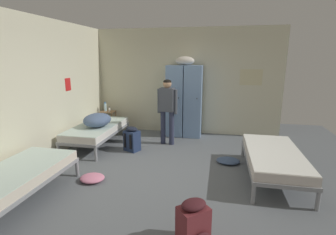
% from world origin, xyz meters
% --- Properties ---
extents(ground_plane, '(8.08, 8.08, 0.00)m').
position_xyz_m(ground_plane, '(0.00, 0.00, 0.00)').
color(ground_plane, slate).
extents(room_backdrop, '(4.99, 5.11, 2.80)m').
position_xyz_m(room_backdrop, '(-1.24, 1.27, 1.40)').
color(room_backdrop, beige).
rests_on(room_backdrop, ground_plane).
extents(locker_bank, '(0.90, 0.55, 2.07)m').
position_xyz_m(locker_bank, '(0.03, 2.25, 0.97)').
color(locker_bank, '#7A9ECC').
rests_on(locker_bank, ground_plane).
extents(shelf_unit, '(0.38, 0.30, 0.57)m').
position_xyz_m(shelf_unit, '(-2.13, 2.21, 0.35)').
color(shelf_unit, '#99704C').
rests_on(shelf_unit, ground_plane).
extents(bed_left_rear, '(0.90, 1.90, 0.49)m').
position_xyz_m(bed_left_rear, '(-1.88, 1.06, 0.38)').
color(bed_left_rear, gray).
rests_on(bed_left_rear, ground_plane).
extents(bed_left_front, '(0.90, 1.90, 0.49)m').
position_xyz_m(bed_left_front, '(-1.88, -1.46, 0.38)').
color(bed_left_front, gray).
rests_on(bed_left_front, ground_plane).
extents(bed_right, '(0.90, 1.90, 0.49)m').
position_xyz_m(bed_right, '(1.88, 0.11, 0.38)').
color(bed_right, gray).
rests_on(bed_right, ground_plane).
extents(bedding_heap, '(0.60, 0.72, 0.30)m').
position_xyz_m(bedding_heap, '(-1.81, 0.96, 0.64)').
color(bedding_heap, slate).
rests_on(bedding_heap, bed_left_rear).
extents(person_traveler, '(0.49, 0.24, 1.55)m').
position_xyz_m(person_traveler, '(-0.27, 1.46, 0.94)').
color(person_traveler, '#2D334C').
rests_on(person_traveler, ground_plane).
extents(water_bottle, '(0.07, 0.07, 0.25)m').
position_xyz_m(water_bottle, '(-2.21, 2.23, 0.68)').
color(water_bottle, '#B2DBEA').
rests_on(water_bottle, shelf_unit).
extents(lotion_bottle, '(0.05, 0.05, 0.14)m').
position_xyz_m(lotion_bottle, '(-2.06, 2.17, 0.63)').
color(lotion_bottle, white).
rests_on(lotion_bottle, shelf_unit).
extents(backpack_maroon, '(0.41, 0.42, 0.55)m').
position_xyz_m(backpack_maroon, '(0.71, -1.81, 0.26)').
color(backpack_maroon, maroon).
rests_on(backpack_maroon, ground_plane).
extents(backpack_navy, '(0.39, 0.40, 0.55)m').
position_xyz_m(backpack_navy, '(-0.94, 0.86, 0.26)').
color(backpack_navy, navy).
rests_on(backpack_navy, ground_plane).
extents(clothes_pile_pink, '(0.42, 0.36, 0.11)m').
position_xyz_m(clothes_pile_pink, '(-1.12, -0.65, 0.05)').
color(clothes_pile_pink, pink).
rests_on(clothes_pile_pink, ground_plane).
extents(clothes_pile_denim, '(0.45, 0.37, 0.10)m').
position_xyz_m(clothes_pile_denim, '(1.15, 0.58, 0.05)').
color(clothes_pile_denim, '#42567A').
rests_on(clothes_pile_denim, ground_plane).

